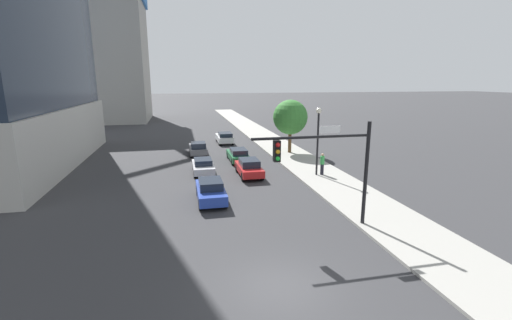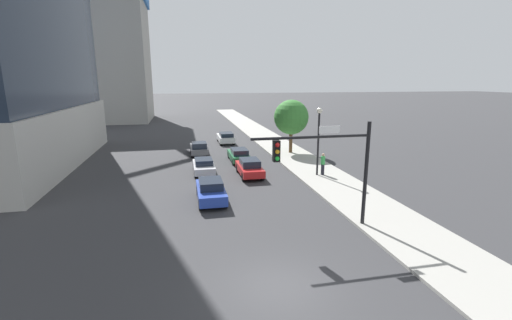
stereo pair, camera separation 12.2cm
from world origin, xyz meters
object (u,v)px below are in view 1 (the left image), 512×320
object	(u,v)px
car_silver	(203,166)
pedestrian_green_shirt	(322,164)
traffic_light_pole	(327,157)
car_white	(225,137)
construction_building	(109,47)
car_red	(249,167)
street_tree	(290,117)
car_green	(238,155)
car_blue	(211,191)
car_gray	(198,148)
street_lamp	(318,131)

from	to	relation	value
car_silver	pedestrian_green_shirt	world-z (taller)	pedestrian_green_shirt
traffic_light_pole	car_white	world-z (taller)	traffic_light_pole
construction_building	car_silver	size ratio (longest dim) A/B	8.52
car_red	traffic_light_pole	bearing A→B (deg)	-80.70
street_tree	car_red	distance (m)	10.39
traffic_light_pole	car_green	xyz separation A→B (m)	(-1.82, 16.56, -3.26)
construction_building	car_red	world-z (taller)	construction_building
car_blue	pedestrian_green_shirt	size ratio (longest dim) A/B	2.36
car_white	pedestrian_green_shirt	xyz separation A→B (m)	(5.85, -16.97, 0.34)
car_green	car_blue	size ratio (longest dim) A/B	1.06
construction_building	pedestrian_green_shirt	distance (m)	53.78
street_tree	car_silver	world-z (taller)	street_tree
car_gray	pedestrian_green_shirt	distance (m)	14.32
street_tree	car_blue	world-z (taller)	street_tree
traffic_light_pole	car_gray	distance (m)	21.46
street_tree	car_red	bearing A→B (deg)	-127.47
street_lamp	car_silver	world-z (taller)	street_lamp
street_lamp	car_red	size ratio (longest dim) A/B	1.30
traffic_light_pole	car_red	world-z (taller)	traffic_light_pole
construction_building	traffic_light_pole	size ratio (longest dim) A/B	5.46
car_green	car_silver	distance (m)	5.19
car_green	street_lamp	bearing A→B (deg)	-51.15
car_green	car_red	size ratio (longest dim) A/B	1.06
construction_building	car_silver	distance (m)	47.63
car_blue	car_gray	xyz separation A→B (m)	(-0.00, 14.84, -0.03)
traffic_light_pole	car_white	xyz separation A→B (m)	(-1.82, 26.76, -3.19)
street_lamp	car_white	world-z (taller)	street_lamp
street_tree	car_white	xyz separation A→B (m)	(-6.02, 7.78, -3.18)
car_green	car_red	xyz separation A→B (m)	(-0.00, -5.43, 0.08)
traffic_light_pole	car_red	size ratio (longest dim) A/B	1.50
car_white	construction_building	bearing A→B (deg)	120.91
construction_building	traffic_light_pole	bearing A→B (deg)	-70.87
traffic_light_pole	street_lamp	xyz separation A→B (m)	(3.58, 9.85, -0.16)
street_lamp	car_white	bearing A→B (deg)	107.72
car_blue	construction_building	bearing A→B (deg)	105.54
car_blue	car_white	distance (m)	21.40
car_red	construction_building	bearing A→B (deg)	111.40
car_silver	car_blue	bearing A→B (deg)	-90.00
street_tree	car_green	bearing A→B (deg)	-158.10
street_tree	car_green	xyz separation A→B (m)	(-6.02, -2.42, -3.26)
car_red	car_white	xyz separation A→B (m)	(0.00, 15.63, 0.00)
street_tree	car_white	size ratio (longest dim) A/B	1.26
car_red	car_silver	distance (m)	4.03
street_lamp	car_blue	distance (m)	10.41
car_white	car_gray	world-z (taller)	car_gray
construction_building	street_tree	distance (m)	45.42
traffic_light_pole	car_red	bearing A→B (deg)	99.30
car_green	car_silver	bearing A→B (deg)	-134.50
car_green	car_blue	bearing A→B (deg)	-108.47
car_green	pedestrian_green_shirt	world-z (taller)	pedestrian_green_shirt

